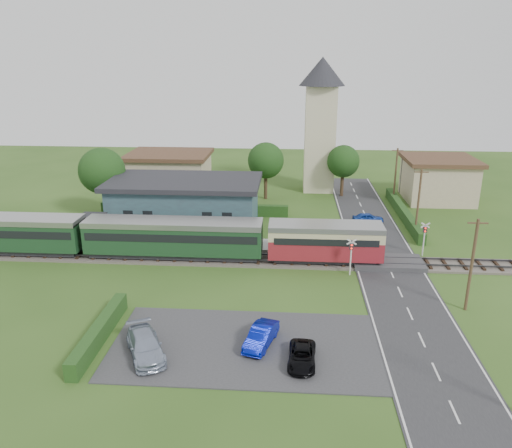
# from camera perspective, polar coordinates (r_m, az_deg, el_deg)

# --- Properties ---
(ground) EXTENTS (120.00, 120.00, 0.00)m
(ground) POSITION_cam_1_polar(r_m,az_deg,el_deg) (43.42, 2.14, -5.36)
(ground) COLOR #2D4C19
(railway_track) EXTENTS (76.00, 3.20, 0.49)m
(railway_track) POSITION_cam_1_polar(r_m,az_deg,el_deg) (45.21, 2.23, -4.20)
(railway_track) COLOR #4C443D
(railway_track) RESTS_ON ground
(road) EXTENTS (6.00, 70.00, 0.05)m
(road) POSITION_cam_1_polar(r_m,az_deg,el_deg) (44.28, 15.25, -5.51)
(road) COLOR #28282B
(road) RESTS_ON ground
(car_park) EXTENTS (17.00, 9.00, 0.08)m
(car_park) POSITION_cam_1_polar(r_m,az_deg,el_deg) (32.90, -1.30, -13.73)
(car_park) COLOR #333335
(car_park) RESTS_ON ground
(crossing_deck) EXTENTS (6.20, 3.40, 0.45)m
(crossing_deck) POSITION_cam_1_polar(r_m,az_deg,el_deg) (46.01, 14.82, -4.27)
(crossing_deck) COLOR #333335
(crossing_deck) RESTS_ON ground
(platform) EXTENTS (30.00, 3.00, 0.45)m
(platform) POSITION_cam_1_polar(r_m,az_deg,el_deg) (49.40, -9.32, -2.27)
(platform) COLOR gray
(platform) RESTS_ON ground
(equipment_hut) EXTENTS (2.30, 2.30, 2.55)m
(equipment_hut) POSITION_cam_1_polar(r_m,az_deg,el_deg) (51.31, -18.13, -0.37)
(equipment_hut) COLOR beige
(equipment_hut) RESTS_ON platform
(station_building) EXTENTS (16.00, 9.00, 5.30)m
(station_building) POSITION_cam_1_polar(r_m,az_deg,el_deg) (53.98, -8.08, 2.37)
(station_building) COLOR #33444B
(station_building) RESTS_ON ground
(train) EXTENTS (43.20, 2.90, 3.40)m
(train) POSITION_cam_1_polar(r_m,az_deg,el_deg) (46.47, -13.20, -1.32)
(train) COLOR #232328
(train) RESTS_ON ground
(church_tower) EXTENTS (6.00, 6.00, 17.60)m
(church_tower) POSITION_cam_1_polar(r_m,az_deg,el_deg) (68.17, 7.40, 12.24)
(church_tower) COLOR beige
(church_tower) RESTS_ON ground
(house_west) EXTENTS (10.80, 8.80, 5.50)m
(house_west) POSITION_cam_1_polar(r_m,az_deg,el_deg) (68.29, -9.81, 5.80)
(house_west) COLOR tan
(house_west) RESTS_ON ground
(house_east) EXTENTS (8.80, 8.80, 5.50)m
(house_east) POSITION_cam_1_polar(r_m,az_deg,el_deg) (68.02, 20.07, 4.89)
(house_east) COLOR tan
(house_east) RESTS_ON ground
(hedge_carpark) EXTENTS (0.80, 9.00, 1.20)m
(hedge_carpark) POSITION_cam_1_polar(r_m,az_deg,el_deg) (34.70, -17.48, -11.74)
(hedge_carpark) COLOR #193814
(hedge_carpark) RESTS_ON ground
(hedge_roadside) EXTENTS (0.80, 18.00, 1.20)m
(hedge_roadside) POSITION_cam_1_polar(r_m,az_deg,el_deg) (59.65, 16.47, 1.24)
(hedge_roadside) COLOR #193814
(hedge_roadside) RESTS_ON ground
(hedge_station) EXTENTS (22.00, 0.80, 1.30)m
(hedge_station) POSITION_cam_1_polar(r_m,az_deg,el_deg) (58.79, -7.10, 1.68)
(hedge_station) COLOR #193814
(hedge_station) RESTS_ON ground
(tree_a) EXTENTS (5.20, 5.20, 8.00)m
(tree_a) POSITION_cam_1_polar(r_m,az_deg,el_deg) (58.98, -17.19, 5.80)
(tree_a) COLOR #332316
(tree_a) RESTS_ON ground
(tree_b) EXTENTS (4.60, 4.60, 7.34)m
(tree_b) POSITION_cam_1_polar(r_m,az_deg,el_deg) (64.00, 1.12, 7.25)
(tree_b) COLOR #332316
(tree_b) RESTS_ON ground
(tree_c) EXTENTS (4.20, 4.20, 6.78)m
(tree_c) POSITION_cam_1_polar(r_m,az_deg,el_deg) (66.30, 9.94, 7.05)
(tree_c) COLOR #332316
(tree_c) RESTS_ON ground
(utility_pole_b) EXTENTS (1.40, 0.22, 7.00)m
(utility_pole_b) POSITION_cam_1_polar(r_m,az_deg,el_deg) (38.71, 23.44, -4.22)
(utility_pole_b) COLOR #473321
(utility_pole_b) RESTS_ON ground
(utility_pole_c) EXTENTS (1.40, 0.22, 7.00)m
(utility_pole_c) POSITION_cam_1_polar(r_m,az_deg,el_deg) (53.21, 18.07, 2.42)
(utility_pole_c) COLOR #473321
(utility_pole_c) RESTS_ON ground
(utility_pole_d) EXTENTS (1.40, 0.22, 7.00)m
(utility_pole_d) POSITION_cam_1_polar(r_m,az_deg,el_deg) (64.56, 15.65, 5.40)
(utility_pole_d) COLOR #473321
(utility_pole_d) RESTS_ON ground
(crossing_signal_near) EXTENTS (0.84, 0.28, 3.28)m
(crossing_signal_near) POSITION_cam_1_polar(r_m,az_deg,el_deg) (42.52, 10.82, -3.10)
(crossing_signal_near) COLOR silver
(crossing_signal_near) RESTS_ON ground
(crossing_signal_far) EXTENTS (0.84, 0.28, 3.28)m
(crossing_signal_far) POSITION_cam_1_polar(r_m,az_deg,el_deg) (48.32, 18.70, -1.10)
(crossing_signal_far) COLOR silver
(crossing_signal_far) RESTS_ON ground
(streetlamp_west) EXTENTS (0.30, 0.30, 5.15)m
(streetlamp_west) POSITION_cam_1_polar(r_m,az_deg,el_deg) (65.65, -16.81, 4.98)
(streetlamp_west) COLOR #3F3F47
(streetlamp_west) RESTS_ON ground
(streetlamp_east) EXTENTS (0.30, 0.30, 5.15)m
(streetlamp_east) POSITION_cam_1_polar(r_m,az_deg,el_deg) (69.83, 16.29, 5.81)
(streetlamp_east) COLOR #3F3F47
(streetlamp_east) RESTS_ON ground
(car_on_road) EXTENTS (3.54, 1.75, 1.16)m
(car_on_road) POSITION_cam_1_polar(r_m,az_deg,el_deg) (56.56, 12.68, 0.66)
(car_on_road) COLOR #153BA1
(car_on_road) RESTS_ON road
(car_park_blue) EXTENTS (2.30, 3.96, 1.23)m
(car_park_blue) POSITION_cam_1_polar(r_m,az_deg,el_deg) (32.61, 0.59, -12.68)
(car_park_blue) COLOR #031093
(car_park_blue) RESTS_ON car_park
(car_park_silver) EXTENTS (3.75, 4.99, 1.34)m
(car_park_silver) POSITION_cam_1_polar(r_m,az_deg,el_deg) (32.28, -12.55, -13.42)
(car_park_silver) COLOR #939EB3
(car_park_silver) RESTS_ON car_park
(car_park_dark) EXTENTS (1.79, 3.58, 0.97)m
(car_park_dark) POSITION_cam_1_polar(r_m,az_deg,el_deg) (31.06, 5.27, -14.81)
(car_park_dark) COLOR black
(car_park_dark) RESTS_ON car_park
(pedestrian_near) EXTENTS (0.58, 0.40, 1.53)m
(pedestrian_near) POSITION_cam_1_polar(r_m,az_deg,el_deg) (48.40, -2.21, -1.22)
(pedestrian_near) COLOR gray
(pedestrian_near) RESTS_ON platform
(pedestrian_far) EXTENTS (0.85, 0.94, 1.59)m
(pedestrian_far) POSITION_cam_1_polar(r_m,az_deg,el_deg) (51.13, -17.77, -1.00)
(pedestrian_far) COLOR gray
(pedestrian_far) RESTS_ON platform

